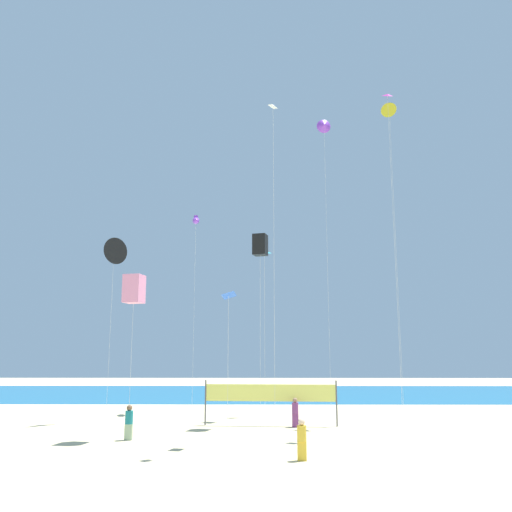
{
  "coord_description": "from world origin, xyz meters",
  "views": [
    {
      "loc": [
        -1.21,
        -16.36,
        4.08
      ],
      "look_at": [
        -1.44,
        8.36,
        8.5
      ],
      "focal_mm": 36.59,
      "sensor_mm": 36.0,
      "label": 1
    }
  ],
  "objects_px": {
    "beachgoer_plum_shirt": "(295,411)",
    "kite_black_box": "(260,245)",
    "volleyball_net": "(270,395)",
    "kite_yellow_delta": "(389,112)",
    "kite_pink_box": "(134,289)",
    "kite_magenta_diamond": "(388,108)",
    "kite_blue_diamond": "(228,295)",
    "kite_violet_delta": "(324,126)",
    "kite_white_diamond": "(274,128)",
    "kite_black_delta": "(114,251)",
    "kite_violet_inflatable": "(196,221)",
    "kite_cyan_diamond": "(265,253)",
    "beachgoer_mustard_shirt": "(302,438)",
    "beachgoer_teal_shirt": "(129,421)"
  },
  "relations": [
    {
      "from": "beachgoer_plum_shirt",
      "to": "kite_blue_diamond",
      "type": "xyz_separation_m",
      "value": [
        -3.3,
        -5.21,
        5.67
      ]
    },
    {
      "from": "kite_black_box",
      "to": "kite_cyan_diamond",
      "type": "height_order",
      "value": "kite_black_box"
    },
    {
      "from": "beachgoer_teal_shirt",
      "to": "kite_cyan_diamond",
      "type": "xyz_separation_m",
      "value": [
        6.29,
        7.36,
        9.17
      ]
    },
    {
      "from": "beachgoer_plum_shirt",
      "to": "kite_cyan_diamond",
      "type": "bearing_deg",
      "value": 177.65
    },
    {
      "from": "kite_pink_box",
      "to": "kite_white_diamond",
      "type": "distance_m",
      "value": 10.15
    },
    {
      "from": "volleyball_net",
      "to": "kite_magenta_diamond",
      "type": "distance_m",
      "value": 17.03
    },
    {
      "from": "beachgoer_teal_shirt",
      "to": "kite_black_delta",
      "type": "xyz_separation_m",
      "value": [
        -2.84,
        6.17,
        9.08
      ]
    },
    {
      "from": "beachgoer_plum_shirt",
      "to": "kite_black_box",
      "type": "relative_size",
      "value": 0.14
    },
    {
      "from": "kite_violet_inflatable",
      "to": "kite_blue_diamond",
      "type": "distance_m",
      "value": 14.17
    },
    {
      "from": "kite_yellow_delta",
      "to": "kite_black_box",
      "type": "xyz_separation_m",
      "value": [
        -8.19,
        -1.59,
        -8.88
      ]
    },
    {
      "from": "kite_black_delta",
      "to": "kite_yellow_delta",
      "type": "bearing_deg",
      "value": -0.01
    },
    {
      "from": "kite_cyan_diamond",
      "to": "kite_blue_diamond",
      "type": "bearing_deg",
      "value": -101.38
    },
    {
      "from": "beachgoer_mustard_shirt",
      "to": "kite_cyan_diamond",
      "type": "xyz_separation_m",
      "value": [
        -1.28,
        11.73,
        9.19
      ]
    },
    {
      "from": "beachgoer_mustard_shirt",
      "to": "kite_violet_delta",
      "type": "distance_m",
      "value": 24.8
    },
    {
      "from": "kite_black_box",
      "to": "kite_cyan_diamond",
      "type": "bearing_deg",
      "value": 84.48
    },
    {
      "from": "beachgoer_mustard_shirt",
      "to": "kite_violet_inflatable",
      "type": "relative_size",
      "value": 0.11
    },
    {
      "from": "kite_violet_inflatable",
      "to": "kite_violet_delta",
      "type": "distance_m",
      "value": 11.61
    },
    {
      "from": "beachgoer_plum_shirt",
      "to": "kite_violet_inflatable",
      "type": "bearing_deg",
      "value": -165.32
    },
    {
      "from": "kite_magenta_diamond",
      "to": "kite_white_diamond",
      "type": "relative_size",
      "value": 1.17
    },
    {
      "from": "beachgoer_plum_shirt",
      "to": "beachgoer_mustard_shirt",
      "type": "distance_m",
      "value": 8.41
    },
    {
      "from": "kite_yellow_delta",
      "to": "kite_cyan_diamond",
      "type": "bearing_deg",
      "value": 171.43
    },
    {
      "from": "kite_yellow_delta",
      "to": "kite_pink_box",
      "type": "bearing_deg",
      "value": -157.32
    },
    {
      "from": "volleyball_net",
      "to": "kite_blue_diamond",
      "type": "distance_m",
      "value": 7.76
    },
    {
      "from": "beachgoer_mustard_shirt",
      "to": "kite_yellow_delta",
      "type": "distance_m",
      "value": 21.91
    },
    {
      "from": "beachgoer_teal_shirt",
      "to": "kite_white_diamond",
      "type": "xyz_separation_m",
      "value": [
        6.66,
        -1.9,
        13.41
      ]
    },
    {
      "from": "beachgoer_mustard_shirt",
      "to": "kite_cyan_diamond",
      "type": "bearing_deg",
      "value": -11.63
    },
    {
      "from": "kite_black_box",
      "to": "kite_white_diamond",
      "type": "bearing_deg",
      "value": -84.37
    },
    {
      "from": "kite_white_diamond",
      "to": "kite_black_delta",
      "type": "bearing_deg",
      "value": 139.62
    },
    {
      "from": "volleyball_net",
      "to": "kite_yellow_delta",
      "type": "bearing_deg",
      "value": 12.0
    },
    {
      "from": "kite_yellow_delta",
      "to": "kite_black_box",
      "type": "bearing_deg",
      "value": -168.98
    },
    {
      "from": "kite_magenta_diamond",
      "to": "kite_cyan_diamond",
      "type": "bearing_deg",
      "value": 142.47
    },
    {
      "from": "beachgoer_mustard_shirt",
      "to": "kite_violet_delta",
      "type": "xyz_separation_m",
      "value": [
        3.11,
        15.34,
        19.24
      ]
    },
    {
      "from": "volleyball_net",
      "to": "kite_blue_diamond",
      "type": "bearing_deg",
      "value": -109.25
    },
    {
      "from": "kite_magenta_diamond",
      "to": "kite_yellow_delta",
      "type": "distance_m",
      "value": 4.51
    },
    {
      "from": "kite_white_diamond",
      "to": "beachgoer_mustard_shirt",
      "type": "bearing_deg",
      "value": -69.62
    },
    {
      "from": "kite_yellow_delta",
      "to": "volleyball_net",
      "type": "bearing_deg",
      "value": -168.0
    },
    {
      "from": "kite_pink_box",
      "to": "kite_black_box",
      "type": "distance_m",
      "value": 8.08
    },
    {
      "from": "beachgoer_teal_shirt",
      "to": "kite_violet_inflatable",
      "type": "relative_size",
      "value": 0.12
    },
    {
      "from": "kite_magenta_diamond",
      "to": "kite_white_diamond",
      "type": "bearing_deg",
      "value": -147.89
    },
    {
      "from": "kite_magenta_diamond",
      "to": "kite_black_delta",
      "type": "distance_m",
      "value": 17.96
    },
    {
      "from": "kite_blue_diamond",
      "to": "kite_violet_delta",
      "type": "height_order",
      "value": "kite_violet_delta"
    },
    {
      "from": "beachgoer_plum_shirt",
      "to": "kite_cyan_diamond",
      "type": "relative_size",
      "value": 0.15
    },
    {
      "from": "kite_violet_inflatable",
      "to": "kite_white_diamond",
      "type": "xyz_separation_m",
      "value": [
        5.19,
        -12.93,
        1.24
      ]
    },
    {
      "from": "kite_blue_diamond",
      "to": "kite_black_box",
      "type": "relative_size",
      "value": 0.64
    },
    {
      "from": "beachgoer_plum_shirt",
      "to": "kite_pink_box",
      "type": "bearing_deg",
      "value": -92.04
    },
    {
      "from": "kite_magenta_diamond",
      "to": "kite_cyan_diamond",
      "type": "distance_m",
      "value": 11.18
    },
    {
      "from": "beachgoer_mustard_shirt",
      "to": "kite_violet_inflatable",
      "type": "bearing_deg",
      "value": 3.77
    },
    {
      "from": "kite_cyan_diamond",
      "to": "kite_black_delta",
      "type": "height_order",
      "value": "kite_black_delta"
    },
    {
      "from": "beachgoer_plum_shirt",
      "to": "kite_white_diamond",
      "type": "bearing_deg",
      "value": -39.4
    },
    {
      "from": "kite_magenta_diamond",
      "to": "kite_blue_diamond",
      "type": "xyz_separation_m",
      "value": [
        -8.52,
        -3.31,
        -10.68
      ]
    }
  ]
}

